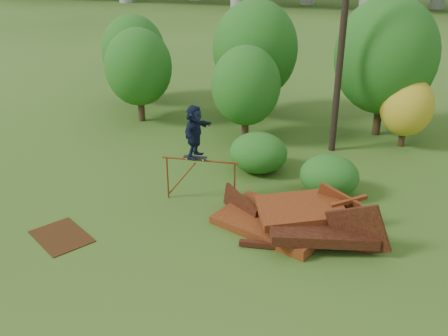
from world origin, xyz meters
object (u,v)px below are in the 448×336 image
(skater, at_px, (195,132))
(flat_plate, at_px, (61,236))
(utility_pole, at_px, (343,26))
(scrap_pile, at_px, (296,221))

(skater, xyz_separation_m, flat_plate, (-3.06, -3.55, -2.54))
(flat_plate, bearing_deg, utility_pole, 54.63)
(utility_pole, bearing_deg, skater, -121.94)
(flat_plate, bearing_deg, scrap_pile, 20.67)
(scrap_pile, xyz_separation_m, flat_plate, (-6.77, -2.55, -0.37))
(scrap_pile, height_order, skater, skater)
(scrap_pile, relative_size, flat_plate, 2.96)
(skater, relative_size, utility_pole, 0.17)
(skater, height_order, flat_plate, skater)
(flat_plate, distance_m, utility_pole, 13.11)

